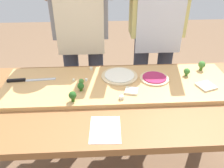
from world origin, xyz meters
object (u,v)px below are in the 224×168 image
object	(u,v)px
broccoli_floret_center_right	(81,86)
recipe_note	(105,129)
broccoli_floret_front_left	(73,96)
broccoli_floret_front_right	(187,72)
chefs_knife	(25,80)
cheese_crumble_b	(86,80)
pizza_whole_beet_magenta	(154,78)
cheese_crumble_a	(74,80)
cook_left	(81,23)
pizza_slice_near_right	(206,86)
broccoli_floret_back_left	(81,82)
cheese_crumble_c	(121,98)
pizza_slice_far_left	(131,91)
cook_right	(157,22)
cheese_crumble_d	(91,69)
broccoli_floret_front_mid	(202,65)
pizza_whole_white_garlic	(119,76)
prep_table	(114,110)

from	to	relation	value
broccoli_floret_center_right	recipe_note	bearing A→B (deg)	-66.97
broccoli_floret_front_left	broccoli_floret_front_right	distance (m)	0.75
chefs_knife	cheese_crumble_b	size ratio (longest dim) A/B	20.61
pizza_whole_beet_magenta	recipe_note	xyz separation A→B (m)	(-0.32, -0.42, -0.03)
cheese_crumble_a	cook_left	world-z (taller)	cook_left
pizza_slice_near_right	broccoli_floret_front_right	world-z (taller)	broccoli_floret_front_right
broccoli_floret_back_left	broccoli_floret_front_right	distance (m)	0.67
broccoli_floret_center_right	cheese_crumble_a	size ratio (longest dim) A/B	3.73
pizza_slice_near_right	broccoli_floret_back_left	world-z (taller)	broccoli_floret_back_left
pizza_whole_beet_magenta	cheese_crumble_c	xyz separation A→B (m)	(-0.23, -0.21, 0.00)
broccoli_floret_back_left	cook_left	world-z (taller)	cook_left
pizza_slice_far_left	cheese_crumble_a	bearing A→B (deg)	157.75
chefs_knife	pizza_slice_far_left	xyz separation A→B (m)	(0.65, -0.16, 0.00)
chefs_knife	cook_right	world-z (taller)	cook_right
pizza_slice_far_left	broccoli_floret_back_left	size ratio (longest dim) A/B	1.56
cheese_crumble_d	cheese_crumble_b	bearing A→B (deg)	-101.18
cheese_crumble_c	broccoli_floret_front_mid	bearing A→B (deg)	28.66
chefs_knife	broccoli_floret_front_mid	bearing A→B (deg)	4.04
pizza_slice_far_left	pizza_whole_beet_magenta	bearing A→B (deg)	39.87
pizza_whole_white_garlic	cook_left	xyz separation A→B (m)	(-0.26, 0.41, 0.22)
broccoli_floret_center_right	recipe_note	world-z (taller)	broccoli_floret_center_right
broccoli_floret_front_left	broccoli_floret_back_left	bearing A→B (deg)	76.67
cheese_crumble_d	cook_right	world-z (taller)	cook_right
recipe_note	cook_right	xyz separation A→B (m)	(0.42, 0.87, 0.25)
pizza_whole_white_garlic	broccoli_floret_front_left	bearing A→B (deg)	-137.33
cook_left	cook_right	distance (m)	0.57
broccoli_floret_front_right	cheese_crumble_c	xyz separation A→B (m)	(-0.44, -0.24, -0.02)
broccoli_floret_back_left	prep_table	bearing A→B (deg)	-25.86
cheese_crumble_c	cook_right	distance (m)	0.77
cook_left	cheese_crumble_d	bearing A→B (deg)	-76.45
pizza_whole_beet_magenta	pizza_slice_far_left	xyz separation A→B (m)	(-0.16, -0.14, -0.00)
broccoli_floret_back_left	recipe_note	bearing A→B (deg)	-70.24
broccoli_floret_front_mid	broccoli_floret_center_right	world-z (taller)	broccoli_floret_front_mid
pizza_whole_beet_magenta	cheese_crumble_d	bearing A→B (deg)	159.75
pizza_whole_white_garlic	broccoli_floret_back_left	bearing A→B (deg)	-158.20
pizza_slice_far_left	cheese_crumble_d	xyz separation A→B (m)	(-0.24, 0.28, 0.00)
pizza_whole_white_garlic	broccoli_floret_front_right	size ratio (longest dim) A/B	4.45
chefs_knife	pizza_whole_white_garlic	distance (m)	0.59
pizza_whole_white_garlic	cook_right	world-z (taller)	cook_right
cheese_crumble_b	cook_right	distance (m)	0.73
cheese_crumble_a	broccoli_floret_front_mid	bearing A→B (deg)	6.68
pizza_slice_far_left	cook_right	distance (m)	0.68
broccoli_floret_front_right	cheese_crumble_a	xyz separation A→B (m)	(-0.72, -0.03, -0.02)
cheese_crumble_d	cook_left	distance (m)	0.39
chefs_knife	pizza_slice_near_right	size ratio (longest dim) A/B	3.09
pizza_whole_beet_magenta	broccoli_floret_front_left	world-z (taller)	broccoli_floret_front_left
prep_table	broccoli_floret_back_left	xyz separation A→B (m)	(-0.19, 0.09, 0.15)
broccoli_floret_front_left	pizza_slice_near_right	bearing A→B (deg)	7.46
pizza_whole_beet_magenta	broccoli_floret_back_left	xyz separation A→B (m)	(-0.45, -0.05, 0.02)
cheese_crumble_c	pizza_whole_beet_magenta	bearing A→B (deg)	42.22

